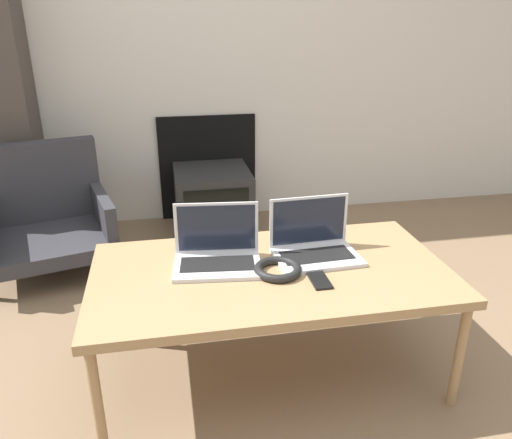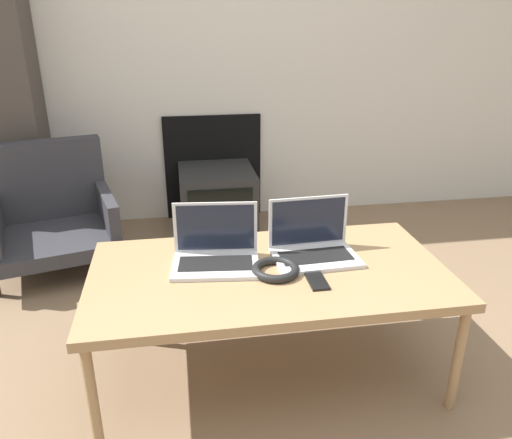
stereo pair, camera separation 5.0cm
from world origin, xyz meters
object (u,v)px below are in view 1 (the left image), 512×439
Objects in this scene: phone at (319,280)px; tv at (213,201)px; armchair at (47,213)px; laptop_left at (217,251)px; laptop_right at (314,243)px; headphones at (278,269)px.

tv is (-0.22, 1.61, -0.26)m from phone.
armchair is (-0.97, -0.32, 0.11)m from tv.
laptop_left is 1.39m from armchair.
laptop_left is 1.04× the size of laptop_right.
tv is 0.66× the size of armchair.
laptop_left is at bearing 177.29° from laptop_right.
laptop_left is at bearing 148.90° from phone.
headphones is 1.55m from tv.
headphones is at bearing -86.78° from tv.
phone is at bearing -104.12° from laptop_right.
phone is at bearing -82.24° from tv.
laptop_right reaches higher than headphones.
laptop_right is 2.47× the size of phone.
laptop_right is 0.22m from headphones.
laptop_left is 0.25m from headphones.
phone is 0.18× the size of armchair.
phone is at bearing -32.50° from headphones.
laptop_left is at bearing -95.13° from tv.
laptop_right reaches higher than phone.
laptop_right and armchair have the same top height.
laptop_right is 0.22m from phone.
headphones reaches higher than phone.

